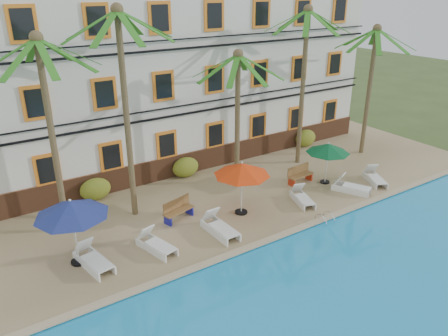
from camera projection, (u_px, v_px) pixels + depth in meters
ground at (271, 230)px, 19.07m from camera, size 100.00×100.00×0.00m
pool_deck at (211, 186)px, 22.86m from camera, size 30.00×12.00×0.25m
swimming_pool at (413, 324)px, 13.64m from camera, size 26.00×12.00×0.20m
pool_coping at (285, 233)px, 18.27m from camera, size 30.00×0.35×0.06m
hotel_building at (164, 71)px, 24.65m from camera, size 25.40×6.44×10.22m
palm_a at (48, 111)px, 16.52m from camera, size 4.45×4.45×8.17m
palm_b at (124, 89)px, 17.67m from camera, size 4.45×4.45×9.04m
palm_c at (238, 99)px, 21.35m from camera, size 4.45×4.45×6.87m
palm_d at (304, 67)px, 23.50m from camera, size 4.45×4.45×8.73m
palm_e at (371, 73)px, 25.23m from camera, size 4.45×4.45×7.63m
shrub_left at (95, 189)px, 21.01m from camera, size 1.50×0.90×1.10m
shrub_mid at (186, 167)px, 23.52m from camera, size 1.50×0.90×1.10m
shrub_right at (306, 138)px, 27.95m from camera, size 1.50×0.90×1.10m
umbrella_blue at (71, 209)px, 15.53m from camera, size 2.68×2.68×2.68m
umbrella_red at (242, 169)px, 19.14m from camera, size 2.54×2.54×2.54m
umbrella_green at (328, 148)px, 22.27m from camera, size 2.25×2.25×2.26m
lounger_a at (93, 259)px, 16.10m from camera, size 1.06×2.08×0.94m
lounger_b at (156, 244)px, 17.09m from camera, size 1.09×1.96×0.87m
lounger_c at (219, 227)px, 18.22m from camera, size 0.79×2.06×0.96m
lounger_d at (302, 197)px, 20.82m from camera, size 1.13×1.85×0.82m
lounger_e at (351, 186)px, 21.91m from camera, size 1.43×1.98×0.89m
lounger_f at (375, 178)px, 22.92m from camera, size 1.42×1.92×0.86m
bench_left at (177, 209)px, 19.29m from camera, size 1.57×0.85×0.93m
bench_right at (300, 174)px, 22.86m from camera, size 1.53×0.58×0.93m
pool_ladder at (325, 221)px, 19.32m from camera, size 0.54×0.74×0.74m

